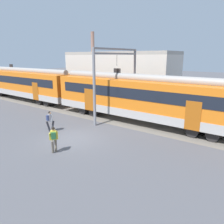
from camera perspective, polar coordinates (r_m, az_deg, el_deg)
The scene contains 7 objects.
ground_plane at distance 16.21m, azimuth -9.81°, elevation -6.88°, with size 160.00×160.00×0.00m, color #515156.
track_bed at distance 26.92m, azimuth -13.24°, elevation 1.49°, with size 80.00×4.40×0.01m, color slate.
commuter_train at distance 32.03m, azimuth -21.42°, elevation 6.97°, with size 56.65×3.07×4.73m.
pedestrian_grey at distance 17.84m, azimuth -15.95°, elevation -1.91°, with size 0.61×0.61×1.67m.
pedestrian_yellow at distance 13.91m, azimuth -15.00°, elevation -6.46°, with size 0.53×0.67×1.67m.
catenary_gantry at distance 20.66m, azimuth 1.25°, elevation 10.17°, with size 0.24×6.64×6.53m.
background_building at distance 29.87m, azimuth 1.83°, elevation 9.32°, with size 15.47×5.00×9.20m.
Camera 1 is at (11.13, -10.26, 5.81)m, focal length 35.00 mm.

